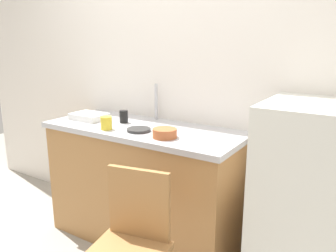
{
  "coord_description": "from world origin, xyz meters",
  "views": [
    {
      "loc": [
        1.43,
        -1.32,
        1.56
      ],
      "look_at": [
        0.19,
        0.6,
        0.98
      ],
      "focal_mm": 36.38,
      "sensor_mm": 36.0,
      "label": 1
    }
  ],
  "objects": [
    {
      "name": "back_wall",
      "position": [
        0.0,
        1.0,
        1.21
      ],
      "size": [
        4.8,
        0.1,
        2.42
      ],
      "primitive_type": "cube",
      "color": "white",
      "rests_on": "ground_plane"
    },
    {
      "name": "cup_black",
      "position": [
        -0.26,
        0.67,
        0.98
      ],
      "size": [
        0.07,
        0.07,
        0.1
      ],
      "primitive_type": "cylinder",
      "color": "black",
      "rests_on": "countertop"
    },
    {
      "name": "cabinet_base",
      "position": [
        -0.06,
        0.65,
        0.44
      ],
      "size": [
        1.49,
        0.6,
        0.89
      ],
      "primitive_type": "cube",
      "color": "#A87542",
      "rests_on": "ground_plane"
    },
    {
      "name": "countertop",
      "position": [
        -0.06,
        0.65,
        0.91
      ],
      "size": [
        1.53,
        0.64,
        0.04
      ],
      "primitive_type": "cube",
      "color": "#B7B7BC",
      "rests_on": "cabinet_base"
    },
    {
      "name": "dish_tray",
      "position": [
        -0.57,
        0.61,
        0.95
      ],
      "size": [
        0.28,
        0.2,
        0.05
      ],
      "primitive_type": "cube",
      "color": "white",
      "rests_on": "countertop"
    },
    {
      "name": "hotplate",
      "position": [
        -0.01,
        0.53,
        0.94
      ],
      "size": [
        0.17,
        0.17,
        0.02
      ],
      "primitive_type": "cylinder",
      "color": "#2D2D2D",
      "rests_on": "countertop"
    },
    {
      "name": "chair",
      "position": [
        0.4,
        -0.1,
        0.5
      ],
      "size": [
        0.47,
        0.47,
        0.89
      ],
      "rotation": [
        0.0,
        0.0,
        0.2
      ],
      "color": "#A87542",
      "rests_on": "ground_plane"
    },
    {
      "name": "cup_yellow",
      "position": [
        -0.23,
        0.44,
        0.98
      ],
      "size": [
        0.08,
        0.08,
        0.09
      ],
      "primitive_type": "cylinder",
      "color": "yellow",
      "rests_on": "countertop"
    },
    {
      "name": "refrigerator",
      "position": [
        1.12,
        0.64,
        0.61
      ],
      "size": [
        0.53,
        0.61,
        1.22
      ],
      "primitive_type": "cube",
      "color": "silver",
      "rests_on": "ground_plane"
    },
    {
      "name": "terracotta_bowl",
      "position": [
        0.24,
        0.49,
        0.96
      ],
      "size": [
        0.16,
        0.16,
        0.06
      ],
      "primitive_type": "cylinder",
      "color": "#B25B33",
      "rests_on": "countertop"
    },
    {
      "name": "faucet",
      "position": [
        -0.11,
        0.9,
        1.07
      ],
      "size": [
        0.02,
        0.02,
        0.29
      ],
      "primitive_type": "cylinder",
      "color": "#B7B7BC",
      "rests_on": "countertop"
    }
  ]
}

